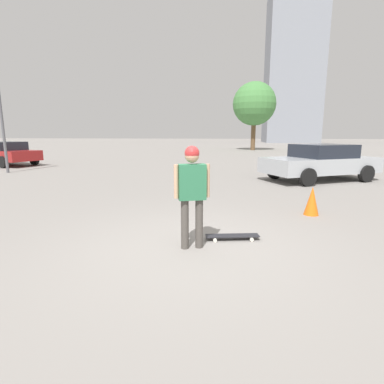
{
  "coord_description": "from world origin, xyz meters",
  "views": [
    {
      "loc": [
        4.4,
        0.64,
        1.76
      ],
      "look_at": [
        0.0,
        0.0,
        0.89
      ],
      "focal_mm": 28.0,
      "sensor_mm": 36.0,
      "label": 1
    }
  ],
  "objects_px": {
    "person": "(192,186)",
    "car_parked_far": "(4,153)",
    "skateboard": "(232,236)",
    "traffic_cone": "(312,201)",
    "car_parked_near": "(320,162)"
  },
  "relations": [
    {
      "from": "person",
      "to": "car_parked_far",
      "type": "bearing_deg",
      "value": 119.97
    },
    {
      "from": "skateboard",
      "to": "traffic_cone",
      "type": "xyz_separation_m",
      "value": [
        -1.85,
        1.7,
        0.25
      ]
    },
    {
      "from": "person",
      "to": "skateboard",
      "type": "bearing_deg",
      "value": 17.99
    },
    {
      "from": "skateboard",
      "to": "car_parked_far",
      "type": "xyz_separation_m",
      "value": [
        -10.42,
        -12.94,
        0.63
      ]
    },
    {
      "from": "skateboard",
      "to": "car_parked_far",
      "type": "relative_size",
      "value": 0.2
    },
    {
      "from": "person",
      "to": "traffic_cone",
      "type": "distance_m",
      "value": 3.34
    },
    {
      "from": "skateboard",
      "to": "traffic_cone",
      "type": "relative_size",
      "value": 1.46
    },
    {
      "from": "skateboard",
      "to": "person",
      "type": "bearing_deg",
      "value": 25.28
    },
    {
      "from": "person",
      "to": "traffic_cone",
      "type": "xyz_separation_m",
      "value": [
        -2.31,
        2.32,
        -0.66
      ]
    },
    {
      "from": "person",
      "to": "car_parked_far",
      "type": "distance_m",
      "value": 16.44
    },
    {
      "from": "person",
      "to": "skateboard",
      "type": "xyz_separation_m",
      "value": [
        -0.46,
        0.62,
        -0.92
      ]
    },
    {
      "from": "skateboard",
      "to": "traffic_cone",
      "type": "height_order",
      "value": "traffic_cone"
    },
    {
      "from": "traffic_cone",
      "to": "person",
      "type": "bearing_deg",
      "value": -45.15
    },
    {
      "from": "car_parked_near",
      "to": "car_parked_far",
      "type": "bearing_deg",
      "value": -39.45
    },
    {
      "from": "car_parked_near",
      "to": "person",
      "type": "bearing_deg",
      "value": 35.24
    }
  ]
}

